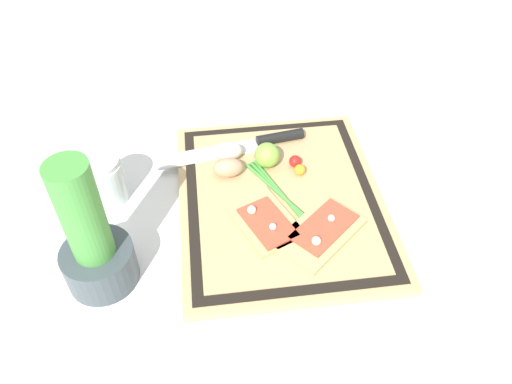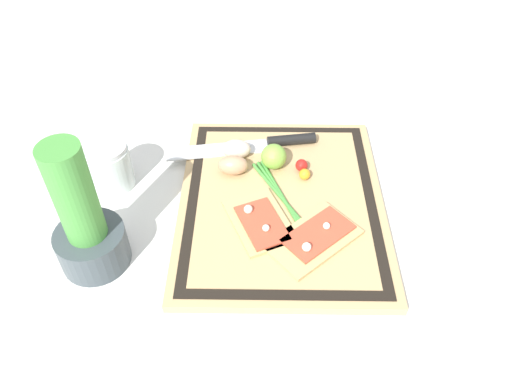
{
  "view_description": "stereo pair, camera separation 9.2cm",
  "coord_description": "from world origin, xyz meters",
  "px_view_note": "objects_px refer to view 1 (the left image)",
  "views": [
    {
      "loc": [
        -0.64,
        0.13,
        0.69
      ],
      "look_at": [
        0.0,
        0.05,
        0.04
      ],
      "focal_mm": 35.0,
      "sensor_mm": 36.0,
      "label": 1
    },
    {
      "loc": [
        -0.65,
        0.04,
        0.69
      ],
      "look_at": [
        0.0,
        0.05,
        0.04
      ],
      "focal_mm": 35.0,
      "sensor_mm": 36.0,
      "label": 2
    }
  ],
  "objects_px": {
    "pizza_slice_far": "(265,221)",
    "knife": "(256,143)",
    "egg_pink": "(228,151)",
    "lime": "(267,155)",
    "cherry_tomato_red": "(295,161)",
    "herb_pot": "(93,244)",
    "cherry_tomato_yellow": "(300,170)",
    "pizza_slice_near": "(321,231)",
    "sauce_jar": "(104,182)",
    "egg_brown": "(228,168)"
  },
  "relations": [
    {
      "from": "cherry_tomato_red",
      "to": "knife",
      "type": "bearing_deg",
      "value": 43.64
    },
    {
      "from": "cherry_tomato_yellow",
      "to": "herb_pot",
      "type": "relative_size",
      "value": 0.09
    },
    {
      "from": "pizza_slice_far",
      "to": "cherry_tomato_red",
      "type": "bearing_deg",
      "value": -29.64
    },
    {
      "from": "egg_pink",
      "to": "sauce_jar",
      "type": "xyz_separation_m",
      "value": [
        -0.06,
        0.24,
        0.0
      ]
    },
    {
      "from": "sauce_jar",
      "to": "egg_brown",
      "type": "bearing_deg",
      "value": -86.88
    },
    {
      "from": "cherry_tomato_red",
      "to": "herb_pot",
      "type": "height_order",
      "value": "herb_pot"
    },
    {
      "from": "pizza_slice_near",
      "to": "lime",
      "type": "xyz_separation_m",
      "value": [
        0.19,
        0.07,
        0.02
      ]
    },
    {
      "from": "lime",
      "to": "cherry_tomato_red",
      "type": "bearing_deg",
      "value": -101.01
    },
    {
      "from": "cherry_tomato_yellow",
      "to": "herb_pot",
      "type": "distance_m",
      "value": 0.41
    },
    {
      "from": "pizza_slice_far",
      "to": "egg_brown",
      "type": "relative_size",
      "value": 2.8
    },
    {
      "from": "egg_pink",
      "to": "pizza_slice_far",
      "type": "bearing_deg",
      "value": -164.96
    },
    {
      "from": "knife",
      "to": "sauce_jar",
      "type": "relative_size",
      "value": 3.27
    },
    {
      "from": "cherry_tomato_yellow",
      "to": "sauce_jar",
      "type": "height_order",
      "value": "sauce_jar"
    },
    {
      "from": "knife",
      "to": "sauce_jar",
      "type": "height_order",
      "value": "sauce_jar"
    },
    {
      "from": "knife",
      "to": "cherry_tomato_yellow",
      "type": "bearing_deg",
      "value": -142.58
    },
    {
      "from": "egg_pink",
      "to": "sauce_jar",
      "type": "distance_m",
      "value": 0.25
    },
    {
      "from": "pizza_slice_far",
      "to": "knife",
      "type": "distance_m",
      "value": 0.21
    },
    {
      "from": "egg_brown",
      "to": "pizza_slice_near",
      "type": "bearing_deg",
      "value": -139.18
    },
    {
      "from": "pizza_slice_far",
      "to": "cherry_tomato_red",
      "type": "distance_m",
      "value": 0.16
    },
    {
      "from": "cherry_tomato_yellow",
      "to": "pizza_slice_near",
      "type": "bearing_deg",
      "value": -177.03
    },
    {
      "from": "pizza_slice_far",
      "to": "cherry_tomato_yellow",
      "type": "bearing_deg",
      "value": -35.97
    },
    {
      "from": "pizza_slice_far",
      "to": "sauce_jar",
      "type": "height_order",
      "value": "sauce_jar"
    },
    {
      "from": "sauce_jar",
      "to": "cherry_tomato_yellow",
      "type": "bearing_deg",
      "value": -90.35
    },
    {
      "from": "pizza_slice_far",
      "to": "knife",
      "type": "height_order",
      "value": "pizza_slice_far"
    },
    {
      "from": "cherry_tomato_yellow",
      "to": "sauce_jar",
      "type": "bearing_deg",
      "value": 89.65
    },
    {
      "from": "pizza_slice_near",
      "to": "lime",
      "type": "relative_size",
      "value": 3.59
    },
    {
      "from": "pizza_slice_far",
      "to": "lime",
      "type": "relative_size",
      "value": 3.27
    },
    {
      "from": "sauce_jar",
      "to": "cherry_tomato_red",
      "type": "bearing_deg",
      "value": -86.6
    },
    {
      "from": "lime",
      "to": "sauce_jar",
      "type": "relative_size",
      "value": 0.53
    },
    {
      "from": "egg_brown",
      "to": "sauce_jar",
      "type": "bearing_deg",
      "value": 93.12
    },
    {
      "from": "pizza_slice_near",
      "to": "knife",
      "type": "xyz_separation_m",
      "value": [
        0.25,
        0.08,
        0.0
      ]
    },
    {
      "from": "egg_brown",
      "to": "cherry_tomato_yellow",
      "type": "relative_size",
      "value": 2.67
    },
    {
      "from": "cherry_tomato_red",
      "to": "lime",
      "type": "bearing_deg",
      "value": 78.99
    },
    {
      "from": "pizza_slice_far",
      "to": "sauce_jar",
      "type": "xyz_separation_m",
      "value": [
        0.12,
        0.29,
        0.01
      ]
    },
    {
      "from": "egg_brown",
      "to": "sauce_jar",
      "type": "relative_size",
      "value": 0.62
    },
    {
      "from": "pizza_slice_near",
      "to": "cherry_tomato_red",
      "type": "relative_size",
      "value": 7.39
    },
    {
      "from": "egg_brown",
      "to": "cherry_tomato_red",
      "type": "relative_size",
      "value": 2.4
    },
    {
      "from": "pizza_slice_near",
      "to": "egg_pink",
      "type": "xyz_separation_m",
      "value": [
        0.22,
        0.14,
        0.01
      ]
    },
    {
      "from": "egg_pink",
      "to": "herb_pot",
      "type": "distance_m",
      "value": 0.34
    },
    {
      "from": "pizza_slice_far",
      "to": "cherry_tomato_yellow",
      "type": "distance_m",
      "value": 0.15
    },
    {
      "from": "egg_pink",
      "to": "cherry_tomato_yellow",
      "type": "height_order",
      "value": "egg_pink"
    },
    {
      "from": "pizza_slice_near",
      "to": "cherry_tomato_yellow",
      "type": "relative_size",
      "value": 8.21
    },
    {
      "from": "egg_brown",
      "to": "lime",
      "type": "height_order",
      "value": "lime"
    },
    {
      "from": "knife",
      "to": "egg_pink",
      "type": "height_order",
      "value": "egg_pink"
    },
    {
      "from": "lime",
      "to": "cherry_tomato_yellow",
      "type": "relative_size",
      "value": 2.29
    },
    {
      "from": "cherry_tomato_red",
      "to": "pizza_slice_near",
      "type": "bearing_deg",
      "value": -175.9
    },
    {
      "from": "pizza_slice_far",
      "to": "sauce_jar",
      "type": "relative_size",
      "value": 1.73
    },
    {
      "from": "egg_pink",
      "to": "lime",
      "type": "xyz_separation_m",
      "value": [
        -0.03,
        -0.07,
        0.01
      ]
    },
    {
      "from": "pizza_slice_far",
      "to": "cherry_tomato_yellow",
      "type": "relative_size",
      "value": 7.47
    },
    {
      "from": "egg_pink",
      "to": "lime",
      "type": "bearing_deg",
      "value": -111.09
    }
  ]
}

